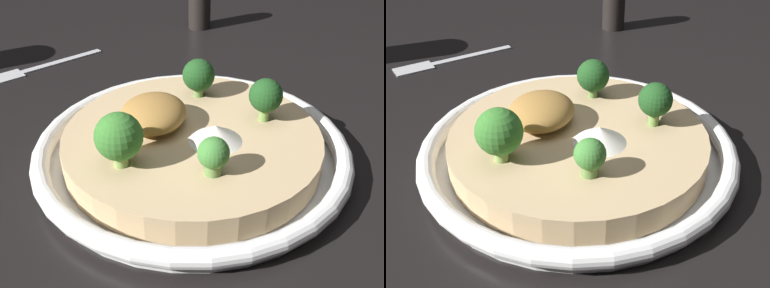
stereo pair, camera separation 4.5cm
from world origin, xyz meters
TOP-DOWN VIEW (x-y plane):
  - ground_plane at (0.00, 0.00)m, footprint 6.00×6.00m
  - risotto_bowl at (0.00, 0.00)m, footprint 0.29×0.29m
  - cheese_sprinkle at (-0.01, -0.02)m, footprint 0.05×0.05m
  - crispy_onion_garnish at (-0.00, 0.04)m, footprint 0.07×0.06m
  - broccoli_back_right at (0.07, 0.01)m, footprint 0.03×0.03m
  - broccoli_back_left at (-0.06, 0.04)m, footprint 0.04×0.04m
  - broccoli_front_right at (0.04, -0.06)m, footprint 0.03×0.03m
  - broccoli_left at (-0.05, -0.03)m, footprint 0.03×0.03m
  - fork_utensil at (0.13, 0.26)m, footprint 0.15×0.11m

SIDE VIEW (x-z plane):
  - ground_plane at x=0.00m, z-range 0.00..0.00m
  - fork_utensil at x=0.13m, z-range 0.00..0.00m
  - risotto_bowl at x=0.00m, z-range 0.00..0.03m
  - cheese_sprinkle at x=-0.01m, z-range 0.03..0.05m
  - crispy_onion_garnish at x=0.00m, z-range 0.03..0.06m
  - broccoli_left at x=-0.05m, z-range 0.03..0.07m
  - broccoli_back_right at x=0.07m, z-range 0.03..0.08m
  - broccoli_front_right at x=0.04m, z-range 0.04..0.08m
  - broccoli_back_left at x=-0.06m, z-range 0.04..0.08m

